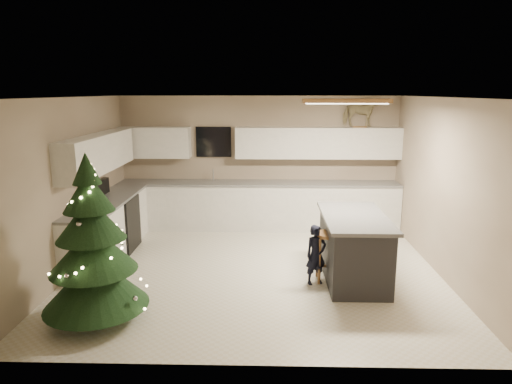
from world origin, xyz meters
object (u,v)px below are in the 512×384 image
bar_stool (328,245)px  toddler (316,255)px  christmas_tree (93,254)px  rocking_horse (360,112)px  island (353,247)px

bar_stool → toddler: toddler is taller
christmas_tree → rocking_horse: rocking_horse is taller
island → bar_stool: bearing=-167.4°
christmas_tree → toddler: size_ratio=2.35×
christmas_tree → toddler: 2.97m
island → rocking_horse: size_ratio=2.49×
christmas_tree → rocking_horse: (3.80, 3.92, 1.47)m
island → rocking_horse: 3.21m
bar_stool → toddler: bearing=-147.8°
bar_stool → rocking_horse: rocking_horse is taller
island → christmas_tree: size_ratio=0.84×
rocking_horse → bar_stool: bearing=168.1°
rocking_horse → toddler: bearing=165.5°
island → christmas_tree: christmas_tree is taller
island → bar_stool: island is taller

